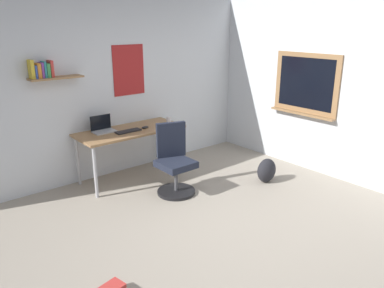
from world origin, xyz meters
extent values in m
plane|color=#9E9384|center=(0.00, 0.00, 0.00)|extent=(5.20, 5.20, 0.00)
cube|color=silver|center=(0.00, 2.45, 1.30)|extent=(5.00, 0.10, 2.60)
cube|color=#997047|center=(-0.84, 2.30, 1.55)|extent=(0.68, 0.20, 0.02)
cube|color=#A51E1E|center=(0.29, 2.39, 1.55)|extent=(0.52, 0.01, 0.74)
cube|color=gold|center=(-1.13, 2.33, 1.68)|extent=(0.04, 0.14, 0.23)
cube|color=#3851B2|center=(-1.09, 2.33, 1.64)|extent=(0.02, 0.14, 0.16)
cube|color=orange|center=(-1.05, 2.33, 1.65)|extent=(0.04, 0.14, 0.19)
cube|color=#7A3D99|center=(-1.01, 2.33, 1.66)|extent=(0.03, 0.14, 0.19)
cube|color=teal|center=(-0.97, 2.33, 1.66)|extent=(0.03, 0.14, 0.20)
cube|color=#3D934C|center=(-0.93, 2.33, 1.65)|extent=(0.04, 0.14, 0.18)
cube|color=#C63833|center=(-0.89, 2.33, 1.67)|extent=(0.04, 0.14, 0.21)
cube|color=silver|center=(2.45, 0.00, 1.30)|extent=(0.10, 5.00, 2.60)
cube|color=#997047|center=(2.38, 0.72, 1.35)|extent=(0.04, 1.10, 0.90)
cube|color=black|center=(2.37, 0.72, 1.35)|extent=(0.01, 0.94, 0.76)
cube|color=#997047|center=(2.34, 0.72, 0.89)|extent=(0.12, 1.10, 0.03)
cube|color=#997047|center=(0.05, 2.03, 0.74)|extent=(1.54, 0.67, 0.03)
cylinder|color=#B7B7BC|center=(-0.66, 1.76, 0.36)|extent=(0.04, 0.04, 0.72)
cylinder|color=#B7B7BC|center=(0.76, 1.76, 0.36)|extent=(0.04, 0.04, 0.72)
cylinder|color=#B7B7BC|center=(-0.66, 2.31, 0.36)|extent=(0.04, 0.04, 0.72)
cylinder|color=#B7B7BC|center=(0.76, 2.31, 0.36)|extent=(0.04, 0.04, 0.72)
cylinder|color=black|center=(0.23, 1.18, 0.02)|extent=(0.52, 0.52, 0.04)
cylinder|color=#4C4C51|center=(0.23, 1.18, 0.21)|extent=(0.05, 0.05, 0.34)
cube|color=#1E2333|center=(0.23, 1.18, 0.42)|extent=(0.44, 0.44, 0.09)
cube|color=#1E2333|center=(0.30, 1.37, 0.71)|extent=(0.40, 0.20, 0.48)
cube|color=#ADAFB5|center=(-0.30, 2.15, 0.76)|extent=(0.31, 0.21, 0.02)
cube|color=black|center=(-0.30, 2.25, 0.87)|extent=(0.31, 0.01, 0.21)
cube|color=black|center=(-0.03, 1.95, 0.76)|extent=(0.37, 0.13, 0.02)
ellipsoid|color=#262628|center=(0.25, 1.95, 0.77)|extent=(0.10, 0.06, 0.03)
cylinder|color=silver|center=(0.72, 2.00, 0.80)|extent=(0.08, 0.08, 0.09)
ellipsoid|color=#232328|center=(1.48, 0.64, 0.18)|extent=(0.32, 0.22, 0.36)
cube|color=#C63833|center=(-1.44, -0.09, 0.09)|extent=(0.24, 0.19, 0.04)
camera|label=1|loc=(-2.60, -2.56, 2.24)|focal=35.13mm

